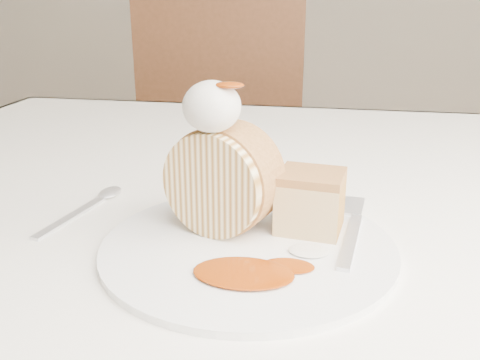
# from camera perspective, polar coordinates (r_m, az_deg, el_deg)

# --- Properties ---
(table) EXTENTS (1.40, 0.90, 0.75)m
(table) POSITION_cam_1_polar(r_m,az_deg,el_deg) (0.78, 8.06, -5.79)
(table) COLOR white
(table) RESTS_ON ground
(chair_far) EXTENTS (0.49, 0.49, 0.99)m
(chair_far) POSITION_cam_1_polar(r_m,az_deg,el_deg) (1.65, -1.54, 4.71)
(chair_far) COLOR brown
(chair_far) RESTS_ON ground
(plate) EXTENTS (0.32, 0.32, 0.01)m
(plate) POSITION_cam_1_polar(r_m,az_deg,el_deg) (0.53, 0.88, -7.15)
(plate) COLOR white
(plate) RESTS_ON table
(roulade_slice) EXTENTS (0.12, 0.09, 0.11)m
(roulade_slice) POSITION_cam_1_polar(r_m,az_deg,el_deg) (0.54, -1.84, 0.05)
(roulade_slice) COLOR beige
(roulade_slice) RESTS_ON plate
(cake_chunk) EXTENTS (0.07, 0.07, 0.05)m
(cake_chunk) POSITION_cam_1_polar(r_m,az_deg,el_deg) (0.55, 7.50, -2.64)
(cake_chunk) COLOR #A76F3F
(cake_chunk) RESTS_ON plate
(whipped_cream) EXTENTS (0.06, 0.06, 0.05)m
(whipped_cream) POSITION_cam_1_polar(r_m,az_deg,el_deg) (0.50, -3.03, 7.83)
(whipped_cream) COLOR silver
(whipped_cream) RESTS_ON roulade_slice
(caramel_drizzle) EXTENTS (0.03, 0.02, 0.01)m
(caramel_drizzle) POSITION_cam_1_polar(r_m,az_deg,el_deg) (0.49, -1.15, 10.80)
(caramel_drizzle) COLOR #882F05
(caramel_drizzle) RESTS_ON whipped_cream
(caramel_pool) EXTENTS (0.10, 0.07, 0.00)m
(caramel_pool) POSITION_cam_1_polar(r_m,az_deg,el_deg) (0.47, 0.37, -9.87)
(caramel_pool) COLOR #882F05
(caramel_pool) RESTS_ON plate
(fork) EXTENTS (0.04, 0.17, 0.00)m
(fork) POSITION_cam_1_polar(r_m,az_deg,el_deg) (0.54, 11.72, -6.34)
(fork) COLOR silver
(fork) RESTS_ON plate
(spoon) EXTENTS (0.05, 0.15, 0.00)m
(spoon) POSITION_cam_1_polar(r_m,az_deg,el_deg) (0.63, -17.61, -3.82)
(spoon) COLOR silver
(spoon) RESTS_ON table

